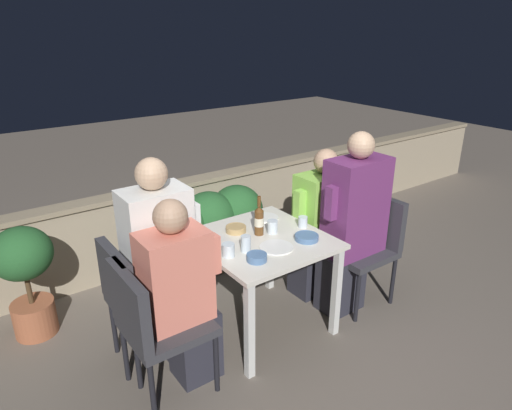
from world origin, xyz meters
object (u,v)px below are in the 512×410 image
person_coral_top (182,294)px  person_purple_stripe (352,224)px  chair_right_near (367,238)px  person_green_blouse (319,223)px  person_white_polo (164,261)px  chair_right_far (337,226)px  beer_bottle (259,220)px  potted_plant (25,271)px  chair_left_far (136,294)px  chair_left_near (151,319)px

person_coral_top → person_purple_stripe: (1.38, -0.01, 0.08)m
chair_right_near → person_green_blouse: bearing=126.1°
person_coral_top → person_purple_stripe: person_purple_stripe is taller
person_coral_top → person_white_polo: size_ratio=0.89×
person_white_polo → person_green_blouse: bearing=0.1°
person_white_polo → chair_right_near: 1.58m
chair_right_far → beer_bottle: beer_bottle is taller
potted_plant → chair_right_far: bearing=-18.3°
person_coral_top → person_white_polo: (0.03, 0.29, 0.08)m
chair_left_far → chair_right_far: 1.72m
person_purple_stripe → potted_plant: (-2.03, 1.03, -0.19)m
chair_left_near → chair_right_near: (1.77, -0.01, 0.00)m
person_purple_stripe → potted_plant: size_ratio=1.68×
chair_left_near → chair_right_far: bearing=9.5°
person_purple_stripe → person_white_polo: bearing=167.4°
chair_right_near → person_green_blouse: person_green_blouse is taller
person_purple_stripe → potted_plant: bearing=153.1°
person_green_blouse → chair_left_far: bearing=-179.9°
person_purple_stripe → beer_bottle: size_ratio=4.91×
person_purple_stripe → potted_plant: 2.29m
person_purple_stripe → person_green_blouse: size_ratio=1.16×
chair_right_far → person_green_blouse: size_ratio=0.71×
beer_bottle → potted_plant: size_ratio=0.34×
beer_bottle → person_coral_top: bearing=-162.9°
person_white_polo → potted_plant: bearing=133.1°
chair_left_near → person_white_polo: person_white_polo is taller
chair_left_near → chair_right_far: same height
chair_right_far → chair_right_near: bearing=-85.9°
person_green_blouse → person_coral_top: bearing=-167.8°
chair_left_far → chair_right_far: same height
beer_bottle → potted_plant: bearing=149.5°
person_white_polo → chair_right_far: bearing=0.1°
person_purple_stripe → beer_bottle: (-0.67, 0.23, 0.12)m
chair_left_far → person_purple_stripe: 1.58m
chair_left_near → chair_right_far: size_ratio=1.00×
person_white_polo → chair_right_near: size_ratio=1.60×
chair_left_far → chair_right_far: (1.72, 0.00, 0.00)m
chair_left_far → person_purple_stripe: size_ratio=0.62×
chair_left_near → person_white_polo: (0.23, 0.29, 0.16)m
person_white_polo → chair_right_far: 1.53m
chair_left_far → beer_bottle: (0.87, -0.07, 0.29)m
person_purple_stripe → person_green_blouse: 0.32m
person_white_polo → chair_right_far: size_ratio=1.60×
chair_left_far → person_white_polo: 0.25m
person_coral_top → chair_right_far: 1.58m
person_green_blouse → beer_bottle: person_green_blouse is taller
person_coral_top → chair_left_far: bearing=119.7°
potted_plant → chair_right_near: bearing=-24.9°
chair_left_near → person_coral_top: person_coral_top is taller
person_coral_top → person_purple_stripe: bearing=-0.4°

